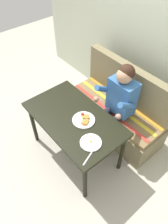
# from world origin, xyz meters

# --- Properties ---
(ground_plane) EXTENTS (8.00, 8.00, 0.00)m
(ground_plane) POSITION_xyz_m (0.00, 0.00, 0.00)
(ground_plane) COLOR #B6B19F
(back_wall) EXTENTS (4.40, 0.10, 2.60)m
(back_wall) POSITION_xyz_m (0.00, 1.27, 1.30)
(back_wall) COLOR beige
(back_wall) RESTS_ON ground
(table) EXTENTS (1.20, 0.70, 0.73)m
(table) POSITION_xyz_m (0.00, 0.00, 0.65)
(table) COLOR black
(table) RESTS_ON ground
(couch) EXTENTS (1.44, 0.56, 1.00)m
(couch) POSITION_xyz_m (0.00, 0.76, 0.33)
(couch) COLOR #756B4B
(couch) RESTS_ON ground
(person) EXTENTS (0.45, 0.61, 1.21)m
(person) POSITION_xyz_m (0.13, 0.59, 0.74)
(person) COLOR #3466A5
(person) RESTS_ON ground
(plate_breakfast) EXTENTS (0.26, 0.26, 0.05)m
(plate_breakfast) POSITION_xyz_m (0.11, 0.06, 0.74)
(plate_breakfast) COLOR white
(plate_breakfast) RESTS_ON table
(plate_eggs) EXTENTS (0.23, 0.23, 0.04)m
(plate_eggs) POSITION_xyz_m (0.39, -0.08, 0.74)
(plate_eggs) COLOR white
(plate_eggs) RESTS_ON table
(fork) EXTENTS (0.07, 0.16, 0.00)m
(fork) POSITION_xyz_m (0.51, -0.23, 0.73)
(fork) COLOR silver
(fork) RESTS_ON table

